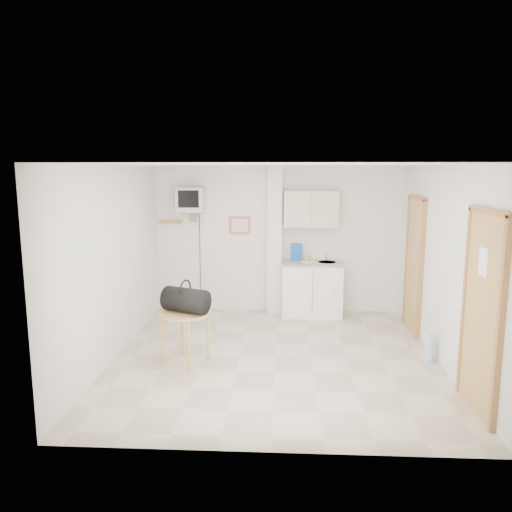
# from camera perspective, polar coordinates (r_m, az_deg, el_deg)

# --- Properties ---
(ground) EXTENTS (4.50, 4.50, 0.00)m
(ground) POSITION_cam_1_polar(r_m,az_deg,el_deg) (6.72, 2.21, -11.48)
(ground) COLOR beige
(ground) RESTS_ON ground
(room_envelope) EXTENTS (4.24, 4.54, 2.55)m
(room_envelope) POSITION_cam_1_polar(r_m,az_deg,el_deg) (6.41, 4.46, 1.71)
(room_envelope) COLOR white
(room_envelope) RESTS_ON ground
(kitchenette) EXTENTS (1.03, 0.58, 2.10)m
(kitchenette) POSITION_cam_1_polar(r_m,az_deg,el_deg) (8.44, 6.34, -1.40)
(kitchenette) COLOR white
(kitchenette) RESTS_ON ground
(crt_television) EXTENTS (0.44, 0.45, 2.15)m
(crt_television) POSITION_cam_1_polar(r_m,az_deg,el_deg) (8.43, -7.45, 6.33)
(crt_television) COLOR slate
(crt_television) RESTS_ON ground
(round_table) EXTENTS (0.68, 0.68, 0.67)m
(round_table) POSITION_cam_1_polar(r_m,az_deg,el_deg) (6.42, -8.13, -7.01)
(round_table) COLOR #A68042
(round_table) RESTS_ON ground
(duffel_bag) EXTENTS (0.64, 0.51, 0.42)m
(duffel_bag) POSITION_cam_1_polar(r_m,az_deg,el_deg) (6.32, -8.04, -4.99)
(duffel_bag) COLOR black
(duffel_bag) RESTS_ON round_table
(water_bottle) EXTENTS (0.13, 0.13, 0.40)m
(water_bottle) POSITION_cam_1_polar(r_m,az_deg,el_deg) (6.89, 19.17, -9.88)
(water_bottle) COLOR #A7CDE4
(water_bottle) RESTS_ON ground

